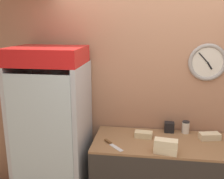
# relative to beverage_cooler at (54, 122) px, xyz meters

# --- Properties ---
(wall_back) EXTENTS (5.20, 0.10, 2.70)m
(wall_back) POSITION_rel_beverage_cooler_xyz_m (1.23, 0.35, 0.30)
(wall_back) COLOR #AD7A5B
(wall_back) RESTS_ON ground_plane
(prep_counter) EXTENTS (1.46, 0.68, 0.91)m
(prep_counter) POSITION_rel_beverage_cooler_xyz_m (1.22, -0.04, -0.60)
(prep_counter) COLOR #332D28
(prep_counter) RESTS_ON ground_plane
(beverage_cooler) EXTENTS (0.77, 0.70, 1.92)m
(beverage_cooler) POSITION_rel_beverage_cooler_xyz_m (0.00, 0.00, 0.00)
(beverage_cooler) COLOR #B2B7BC
(beverage_cooler) RESTS_ON ground_plane
(sandwich_stack_bottom) EXTENTS (0.24, 0.14, 0.07)m
(sandwich_stack_bottom) POSITION_rel_beverage_cooler_xyz_m (1.25, -0.31, -0.10)
(sandwich_stack_bottom) COLOR beige
(sandwich_stack_bottom) RESTS_ON prep_counter
(sandwich_stack_middle) EXTENTS (0.24, 0.13, 0.07)m
(sandwich_stack_middle) POSITION_rel_beverage_cooler_xyz_m (1.25, -0.31, -0.03)
(sandwich_stack_middle) COLOR beige
(sandwich_stack_middle) RESTS_ON sandwich_stack_bottom
(sandwich_flat_left) EXTENTS (0.20, 0.12, 0.07)m
(sandwich_flat_left) POSITION_rel_beverage_cooler_xyz_m (1.03, 0.04, -0.11)
(sandwich_flat_left) COLOR beige
(sandwich_flat_left) RESTS_ON prep_counter
(sandwich_flat_right) EXTENTS (0.24, 0.15, 0.07)m
(sandwich_flat_right) POSITION_rel_beverage_cooler_xyz_m (1.75, 0.09, -0.10)
(sandwich_flat_right) COLOR beige
(sandwich_flat_right) RESTS_ON prep_counter
(chefs_knife) EXTENTS (0.23, 0.24, 0.02)m
(chefs_knife) POSITION_rel_beverage_cooler_xyz_m (0.69, -0.19, -0.13)
(chefs_knife) COLOR silver
(chefs_knife) RESTS_ON prep_counter
(condiment_jar) EXTENTS (0.09, 0.09, 0.14)m
(condiment_jar) POSITION_rel_beverage_cooler_xyz_m (1.51, 0.23, -0.07)
(condiment_jar) COLOR silver
(condiment_jar) RESTS_ON prep_counter
(napkin_dispenser) EXTENTS (0.11, 0.09, 0.12)m
(napkin_dispenser) POSITION_rel_beverage_cooler_xyz_m (1.32, 0.23, -0.08)
(napkin_dispenser) COLOR black
(napkin_dispenser) RESTS_ON prep_counter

